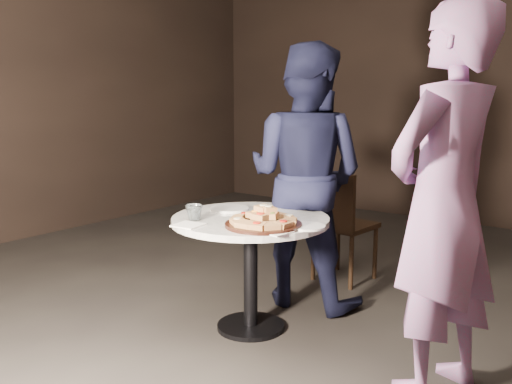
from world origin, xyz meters
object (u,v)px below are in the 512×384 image
at_px(chair_far, 339,219).
at_px(water_glass, 194,213).
at_px(serving_board, 263,225).
at_px(focaccia_pile, 264,218).
at_px(diner_navy, 305,176).
at_px(table, 251,238).
at_px(diner_teal, 444,204).

bearing_deg(chair_far, water_glass, 86.56).
bearing_deg(serving_board, water_glass, -162.96).
relative_size(focaccia_pile, water_glass, 3.84).
relative_size(serving_board, diner_navy, 0.24).
relative_size(table, focaccia_pile, 3.20).
relative_size(focaccia_pile, diner_navy, 0.22).
distance_m(serving_board, chair_far, 1.17).
bearing_deg(table, chair_far, 90.09).
bearing_deg(water_glass, chair_far, 81.79).
height_order(serving_board, water_glass, water_glass).
height_order(table, serving_board, serving_board).
xyz_separation_m(serving_board, focaccia_pile, (-0.00, 0.00, 0.04)).
bearing_deg(chair_far, diner_navy, 95.63).
xyz_separation_m(focaccia_pile, chair_far, (-0.19, 1.13, -0.24)).
distance_m(focaccia_pile, diner_teal, 0.89).
bearing_deg(serving_board, diner_teal, 6.69).
height_order(table, focaccia_pile, focaccia_pile).
distance_m(diner_navy, diner_teal, 1.20).
distance_m(chair_far, diner_teal, 1.53).
distance_m(serving_board, diner_teal, 0.90).
height_order(chair_far, diner_teal, diner_teal).
distance_m(water_glass, chair_far, 1.28).
distance_m(table, chair_far, 1.00).
height_order(focaccia_pile, water_glass, focaccia_pile).
relative_size(diner_navy, diner_teal, 0.95).
bearing_deg(diner_teal, serving_board, -66.52).
relative_size(chair_far, diner_teal, 0.46).
relative_size(chair_far, diner_navy, 0.49).
xyz_separation_m(table, focaccia_pile, (0.19, -0.13, 0.16)).
xyz_separation_m(table, water_glass, (-0.18, -0.25, 0.16)).
bearing_deg(diner_teal, chair_far, -117.56).
bearing_deg(focaccia_pile, serving_board, -87.48).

